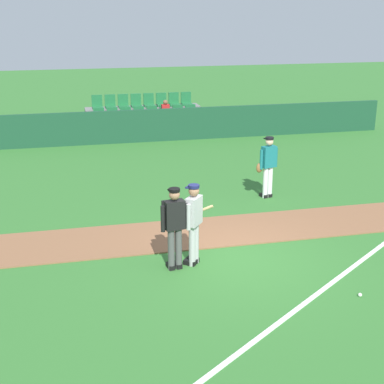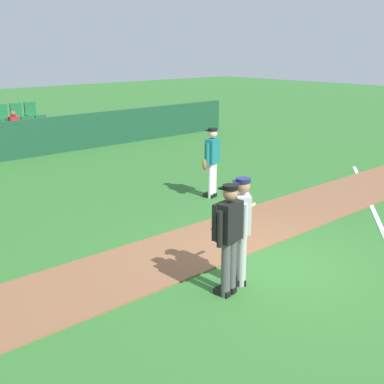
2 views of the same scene
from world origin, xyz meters
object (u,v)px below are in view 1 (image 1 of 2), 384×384
Objects in this scene: batter_grey_jersey at (194,221)px; umpire_home_plate at (174,224)px; runner_teal_jersey at (268,165)px; baseball at (360,295)px.

umpire_home_plate is at bearing -163.50° from batter_grey_jersey.
umpire_home_plate is (-0.43, -0.13, 0.03)m from batter_grey_jersey.
batter_grey_jersey is 4.81m from runner_teal_jersey.
batter_grey_jersey is at bearing 142.58° from baseball.
batter_grey_jersey is 1.00× the size of umpire_home_plate.
batter_grey_jersey and umpire_home_plate have the same top height.
baseball is at bearing -92.86° from runner_teal_jersey.
umpire_home_plate is 1.00× the size of runner_teal_jersey.
umpire_home_plate is 23.78× the size of baseball.
runner_teal_jersey is 5.91m from baseball.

